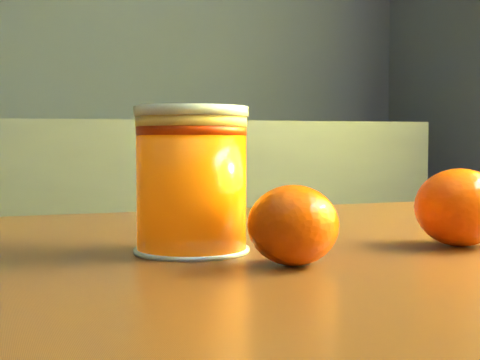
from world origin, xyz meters
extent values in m
cube|color=#5C3017|center=(0.99, 0.15, 0.75)|extent=(1.12, 0.86, 0.04)
cylinder|color=#FF6105|center=(0.87, 0.18, 0.81)|extent=(0.08, 0.08, 0.09)
cylinder|color=#FACD66|center=(0.87, 0.18, 0.86)|extent=(0.08, 0.08, 0.01)
cylinder|color=silver|center=(0.87, 0.18, 0.87)|extent=(0.08, 0.08, 0.01)
ellipsoid|color=#E44604|center=(0.93, 0.11, 0.79)|extent=(0.07, 0.07, 0.05)
ellipsoid|color=#E44604|center=(1.08, 0.17, 0.80)|extent=(0.09, 0.09, 0.06)
camera|label=1|loc=(0.80, -0.30, 0.85)|focal=50.00mm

